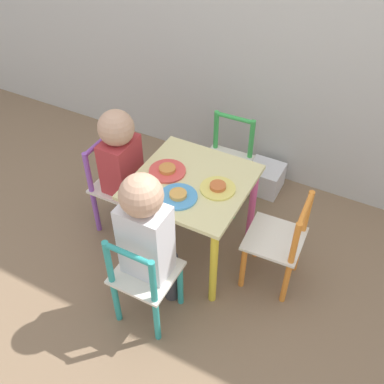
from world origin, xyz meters
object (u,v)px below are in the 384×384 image
chair_teal (144,279)px  plate_right (218,188)px  plate_front (178,196)px  chair_green (226,164)px  chair_orange (279,243)px  storage_bin (265,178)px  chair_purple (117,187)px  plate_left (167,170)px  child_left (123,162)px  kids_table (192,194)px  child_front (148,235)px

chair_teal → plate_right: bearing=-106.5°
plate_front → chair_green: bearing=91.5°
chair_teal → chair_green: size_ratio=1.00×
chair_orange → storage_bin: bearing=-158.0°
chair_teal → plate_front: bearing=-89.9°
chair_purple → plate_left: size_ratio=3.03×
chair_teal → child_left: (-0.39, 0.44, 0.19)m
chair_orange → plate_left: (-0.58, -0.02, 0.23)m
storage_bin → plate_left: bearing=-114.4°
chair_purple → child_left: 0.20m
child_left → plate_front: child_left is taller
kids_table → storage_bin: 0.74m
chair_orange → chair_green: size_ratio=1.00×
child_front → storage_bin: bearing=-98.9°
chair_green → plate_front: size_ratio=3.08×
chair_purple → chair_orange: 0.90m
child_front → chair_purple: bearing=-40.7°
child_left → kids_table: bearing=-90.0°
plate_right → plate_front: bearing=-135.0°
kids_table → plate_left: 0.16m
child_front → chair_teal: bearing=90.0°
kids_table → chair_purple: (-0.45, -0.00, -0.14)m
chair_purple → storage_bin: size_ratio=2.64×
kids_table → plate_right: size_ratio=3.25×
kids_table → plate_right: bearing=0.0°
chair_orange → child_front: size_ratio=0.66×
chair_orange → kids_table: bearing=-90.0°
kids_table → chair_teal: bearing=-89.9°
chair_purple → chair_green: bearing=-44.3°
child_left → plate_left: (0.26, 0.00, 0.04)m
chair_green → chair_teal: bearing=-90.9°
chair_teal → chair_green: 0.90m
chair_green → plate_front: 0.63m
child_left → plate_front: 0.41m
storage_bin → child_left: bearing=-130.1°
chair_teal → plate_front: chair_teal is taller
chair_green → child_front: child_front is taller
storage_bin → plate_right: bearing=-92.5°
chair_purple → child_front: child_front is taller
plate_front → storage_bin: plate_front is taller
chair_orange → child_left: size_ratio=0.72×
chair_green → plate_right: 0.53m
chair_teal → plate_front: (-0.00, 0.32, 0.23)m
chair_purple → storage_bin: chair_purple is taller
child_left → chair_teal: bearing=-139.4°
plate_right → storage_bin: plate_right is taller
chair_teal → child_front: 0.24m
child_front → chair_orange: bearing=-137.6°
child_front → child_left: 0.55m
kids_table → chair_purple: size_ratio=0.99×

